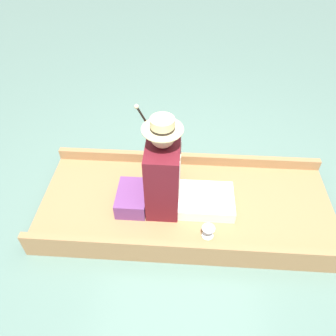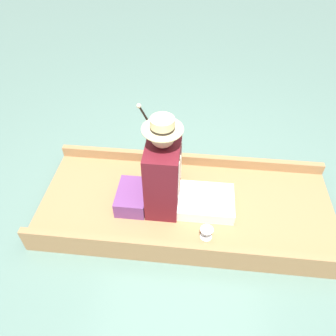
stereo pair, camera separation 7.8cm
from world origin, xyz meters
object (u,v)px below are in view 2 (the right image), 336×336
(seated_person, at_px, (172,177))
(walking_cane, at_px, (155,132))
(teddy_bear, at_px, (170,160))
(wine_glass, at_px, (207,232))

(seated_person, relative_size, walking_cane, 1.27)
(seated_person, relative_size, teddy_bear, 2.34)
(seated_person, bearing_deg, wine_glass, 52.43)
(teddy_bear, bearing_deg, seated_person, 8.19)
(teddy_bear, height_order, walking_cane, walking_cane)
(teddy_bear, xyz_separation_m, wine_glass, (0.71, 0.38, -0.11))
(teddy_bear, distance_m, wine_glass, 0.81)
(seated_person, height_order, teddy_bear, seated_person)
(teddy_bear, bearing_deg, walking_cane, -126.31)
(walking_cane, bearing_deg, wine_glass, 32.87)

